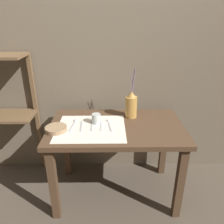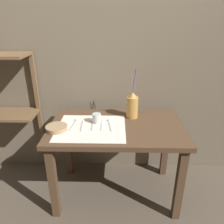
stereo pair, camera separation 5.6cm
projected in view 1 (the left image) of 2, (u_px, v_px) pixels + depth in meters
ground_plane at (116, 191)px, 2.11m from camera, size 12.00×12.00×0.00m
stone_wall_back at (115, 57)px, 2.04m from camera, size 7.00×0.06×2.40m
wooden_table at (116, 136)px, 1.87m from camera, size 1.12×0.68×0.71m
wooden_shelf_unit at (0, 96)px, 2.01m from camera, size 0.60×0.30×1.26m
linen_cloth at (91, 128)px, 1.77m from camera, size 0.55×0.48×0.00m
pitcher_with_flowers at (131, 105)px, 1.93m from camera, size 0.10×0.10×0.44m
wooden_bowl at (56, 129)px, 1.72m from camera, size 0.17×0.17×0.04m
glass_tumbler_near at (96, 119)px, 1.84m from camera, size 0.07×0.07×0.08m
spoon_inner at (74, 123)px, 1.85m from camera, size 0.04×0.20×0.02m
fork_outer at (81, 126)px, 1.79m from camera, size 0.02×0.19×0.00m
knife_center at (92, 125)px, 1.81m from camera, size 0.02×0.19×0.00m
fork_inner at (101, 126)px, 1.80m from camera, size 0.01×0.19×0.00m
spoon_outer at (109, 123)px, 1.85m from camera, size 0.05×0.20×0.02m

